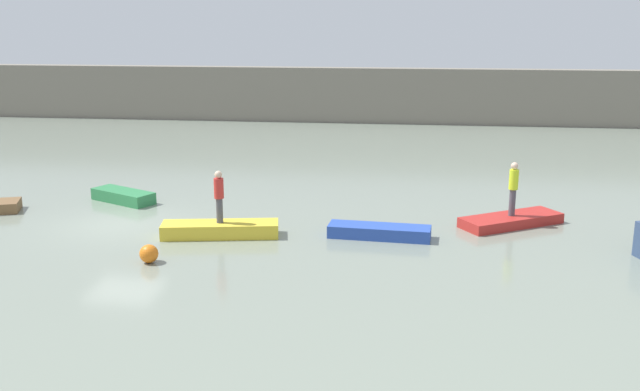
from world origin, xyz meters
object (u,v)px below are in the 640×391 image
Objects in this scene: rowboat_red at (511,220)px; rowboat_green at (123,196)px; person_hiviz_shirt at (513,186)px; rowboat_yellow at (220,229)px; person_red_shirt at (219,194)px; rowboat_blue at (379,232)px; mooring_buoy at (149,254)px.

rowboat_green is at bearing 142.14° from rowboat_red.
rowboat_yellow is at bearing -165.32° from person_hiviz_shirt.
rowboat_yellow is 1.22m from person_red_shirt.
rowboat_blue is at bearing 171.91° from rowboat_red.
rowboat_yellow is at bearing 0.00° from person_red_shirt.
rowboat_red is (9.76, 2.55, -0.06)m from rowboat_yellow.
rowboat_blue is (10.23, -3.44, -0.02)m from rowboat_green.
mooring_buoy is at bearing -154.30° from person_hiviz_shirt.
rowboat_green is 4.85× the size of mooring_buoy.
person_hiviz_shirt is 3.39× the size of mooring_buoy.
person_hiviz_shirt reaches higher than rowboat_green.
person_red_shirt is (-9.76, -2.55, 1.28)m from rowboat_red.
person_hiviz_shirt is at bearing 25.70° from mooring_buoy.
person_red_shirt reaches higher than rowboat_blue.
person_hiviz_shirt is (9.76, 2.55, 1.19)m from rowboat_yellow.
rowboat_green is 7.66m from mooring_buoy.
rowboat_blue is 5.09m from person_hiviz_shirt.
rowboat_red is at bearing 21.70° from rowboat_green.
rowboat_green reaches higher than rowboat_red.
person_hiviz_shirt is (0.00, 0.00, 1.25)m from rowboat_red.
rowboat_blue reaches higher than rowboat_red.
mooring_buoy reaches higher than rowboat_yellow.
rowboat_yellow is at bearing -170.08° from rowboat_blue.
rowboat_green is 6.48m from person_red_shirt.
rowboat_green is 0.73× the size of rowboat_red.
person_hiviz_shirt is at bearing 0.00° from rowboat_red.
rowboat_green is 10.79m from rowboat_blue.
mooring_buoy is at bearing -35.13° from rowboat_green.
rowboat_yellow is 3.16m from mooring_buoy.
person_red_shirt reaches higher than rowboat_red.
person_hiviz_shirt is at bearing 21.70° from rowboat_green.
rowboat_red is at bearing 28.60° from rowboat_blue.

